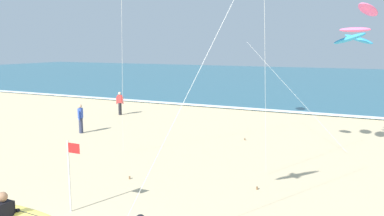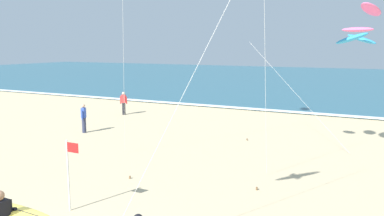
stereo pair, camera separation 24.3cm
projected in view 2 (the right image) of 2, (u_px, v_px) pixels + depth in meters
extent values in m
cube|color=#2D6075|center=(341.00, 80.00, 53.89)|extent=(160.00, 60.00, 0.08)
cube|color=white|center=(294.00, 112.00, 27.71)|extent=(160.00, 0.89, 0.01)
cube|color=black|center=(1.00, 214.00, 8.28)|extent=(0.21, 0.35, 0.60)
cylinder|color=black|center=(10.00, 206.00, 8.46)|extent=(0.09, 0.09, 0.26)
cylinder|color=black|center=(12.00, 209.00, 8.59)|extent=(0.26, 0.09, 0.14)
ellipsoid|color=#EFD14C|center=(16.00, 211.00, 8.60)|extent=(2.46, 0.59, 0.08)
cube|color=#333333|center=(16.00, 209.00, 8.60)|extent=(2.15, 0.10, 0.01)
cylinder|color=silver|center=(265.00, 69.00, 13.02)|extent=(0.14, 1.61, 7.73)
cylinder|color=brown|center=(257.00, 189.00, 12.90)|extent=(0.06, 0.06, 0.10)
ellipsoid|color=pink|center=(371.00, 9.00, 15.97)|extent=(1.08, 1.55, 0.63)
ellipsoid|color=#2D99DB|center=(352.00, 38.00, 15.39)|extent=(1.31, 0.63, 0.58)
ellipsoid|color=pink|center=(358.00, 30.00, 16.16)|extent=(1.31, 0.63, 0.20)
ellipsoid|color=#2D99DB|center=(362.00, 39.00, 17.05)|extent=(1.31, 0.63, 0.58)
cylinder|color=silver|center=(297.00, 95.00, 17.95)|extent=(4.88, 0.59, 4.81)
cylinder|color=brown|center=(247.00, 139.00, 19.67)|extent=(0.06, 0.06, 0.10)
cylinder|color=brown|center=(130.00, 177.00, 14.01)|extent=(0.06, 0.06, 0.10)
cylinder|color=silver|center=(176.00, 109.00, 8.45)|extent=(2.44, 2.48, 6.53)
cylinder|color=black|center=(124.00, 109.00, 27.02)|extent=(0.22, 0.22, 0.84)
cube|color=red|center=(124.00, 99.00, 26.91)|extent=(0.36, 0.28, 0.54)
sphere|color=beige|center=(123.00, 93.00, 26.85)|extent=(0.20, 0.20, 0.20)
cylinder|color=red|center=(121.00, 100.00, 26.95)|extent=(0.08, 0.08, 0.50)
cylinder|color=red|center=(127.00, 100.00, 26.90)|extent=(0.08, 0.08, 0.50)
cylinder|color=#2D334C|center=(84.00, 125.00, 21.40)|extent=(0.22, 0.22, 0.84)
cube|color=#3351B7|center=(84.00, 113.00, 21.29)|extent=(0.28, 0.36, 0.54)
sphere|color=tan|center=(83.00, 106.00, 21.23)|extent=(0.20, 0.20, 0.20)
cylinder|color=#3351B7|center=(82.00, 115.00, 21.10)|extent=(0.08, 0.08, 0.50)
cylinder|color=#3351B7|center=(85.00, 114.00, 21.51)|extent=(0.08, 0.08, 0.50)
cylinder|color=silver|center=(68.00, 176.00, 11.14)|extent=(0.05, 0.05, 2.10)
cube|color=red|center=(73.00, 148.00, 10.91)|extent=(0.40, 0.02, 0.28)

